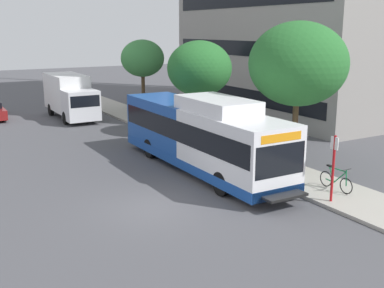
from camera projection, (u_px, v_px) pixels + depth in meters
The scene contains 9 objects.
ground_plane at pixel (89, 159), 24.89m from camera, with size 120.00×120.00×0.00m, color #4C4C51.
sidewalk_curb at pixel (222, 149), 26.62m from camera, with size 3.00×56.00×0.14m, color #A8A399.
transit_bus at pixel (201, 135), 22.59m from camera, with size 2.58×12.25×3.65m.
bus_stop_sign_pole at pixel (333, 163), 18.08m from camera, with size 0.10×0.36×2.60m.
bicycle_parked at pixel (336, 180), 19.60m from camera, with size 0.52×1.76×1.02m.
street_tree_near_stop at pixel (298, 64), 22.21m from camera, with size 4.63×4.63×6.85m.
street_tree_mid_block at pixel (199, 69), 29.16m from camera, with size 3.97×3.97×5.81m.
street_tree_far_block at pixel (143, 58), 36.95m from camera, with size 3.36×3.36×5.69m.
box_truck_background at pixel (70, 95), 35.90m from camera, with size 2.32×7.01×3.25m.
Camera 1 is at (-7.42, -15.47, 6.61)m, focal length 44.66 mm.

